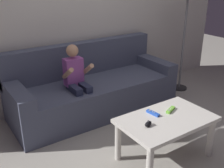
# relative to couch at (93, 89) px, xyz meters

# --- Properties ---
(ground_plane) EXTENTS (10.16, 10.16, 0.00)m
(ground_plane) POSITION_rel_couch_xyz_m (0.03, -1.12, -0.29)
(ground_plane) COLOR #9E998E
(wall_back) EXTENTS (5.08, 0.05, 2.50)m
(wall_back) POSITION_rel_couch_xyz_m (0.03, 0.39, 0.96)
(wall_back) COLOR beige
(wall_back) RESTS_ON ground
(couch) EXTENTS (2.10, 0.80, 0.84)m
(couch) POSITION_rel_couch_xyz_m (0.00, 0.00, 0.00)
(couch) COLOR #474C60
(couch) RESTS_ON ground
(person_seated_on_couch) EXTENTS (0.30, 0.37, 0.93)m
(person_seated_on_couch) POSITION_rel_couch_xyz_m (-0.30, -0.18, 0.25)
(person_seated_on_couch) COLOR #282D47
(person_seated_on_couch) RESTS_ON ground
(coffee_table) EXTENTS (0.87, 0.55, 0.43)m
(coffee_table) POSITION_rel_couch_xyz_m (0.05, -1.26, 0.07)
(coffee_table) COLOR beige
(coffee_table) RESTS_ON ground
(game_remote_blue_near_edge) EXTENTS (0.05, 0.14, 0.03)m
(game_remote_blue_near_edge) POSITION_rel_couch_xyz_m (-0.00, -1.13, 0.16)
(game_remote_blue_near_edge) COLOR blue
(game_remote_blue_near_edge) RESTS_ON coffee_table
(nunchuk_black) EXTENTS (0.10, 0.07, 0.05)m
(nunchuk_black) POSITION_rel_couch_xyz_m (-0.18, -1.27, 0.16)
(nunchuk_black) COLOR black
(nunchuk_black) RESTS_ON coffee_table
(game_remote_lime_far_corner) EXTENTS (0.14, 0.09, 0.03)m
(game_remote_lime_far_corner) POSITION_rel_couch_xyz_m (0.18, -1.18, 0.16)
(game_remote_lime_far_corner) COLOR #72C638
(game_remote_lime_far_corner) RESTS_ON coffee_table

